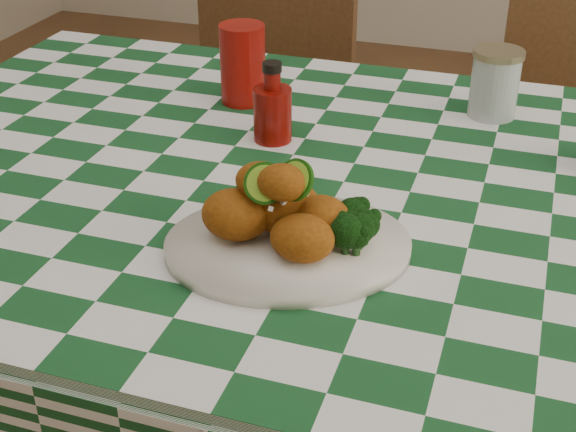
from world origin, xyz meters
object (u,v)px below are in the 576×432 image
(plate, at_px, (288,246))
(red_tumbler, at_px, (243,64))
(dining_table, at_px, (336,376))
(fried_chicken_pile, at_px, (285,203))
(mason_jar, at_px, (495,83))
(wooden_chair_left, at_px, (250,150))
(ketchup_bottle, at_px, (272,102))
(wooden_chair_right, at_px, (576,199))

(plate, height_order, red_tumbler, red_tumbler)
(dining_table, xyz_separation_m, red_tumbler, (-0.26, 0.25, 0.47))
(dining_table, height_order, red_tumbler, red_tumbler)
(fried_chicken_pile, height_order, mason_jar, fried_chicken_pile)
(fried_chicken_pile, bearing_deg, red_tumbler, 116.99)
(plate, distance_m, mason_jar, 0.58)
(dining_table, distance_m, wooden_chair_left, 0.80)
(red_tumbler, distance_m, ketchup_bottle, 0.18)
(mason_jar, xyz_separation_m, wooden_chair_left, (-0.60, 0.35, -0.38))
(dining_table, relative_size, wooden_chair_right, 1.84)
(dining_table, height_order, wooden_chair_left, wooden_chair_left)
(ketchup_bottle, distance_m, mason_jar, 0.40)
(red_tumbler, height_order, wooden_chair_right, red_tumbler)
(plate, height_order, ketchup_bottle, ketchup_bottle)
(ketchup_bottle, bearing_deg, dining_table, -35.46)
(fried_chicken_pile, relative_size, wooden_chair_left, 0.19)
(fried_chicken_pile, distance_m, ketchup_bottle, 0.35)
(ketchup_bottle, height_order, mason_jar, ketchup_bottle)
(plate, xyz_separation_m, mason_jar, (0.21, 0.54, 0.05))
(dining_table, height_order, ketchup_bottle, ketchup_bottle)
(dining_table, xyz_separation_m, wooden_chair_right, (0.39, 0.70, 0.06))
(fried_chicken_pile, xyz_separation_m, wooden_chair_right, (0.41, 0.91, -0.41))
(plate, height_order, fried_chicken_pile, fried_chicken_pile)
(dining_table, bearing_deg, red_tumbler, 135.98)
(plate, xyz_separation_m, red_tumbler, (-0.24, 0.47, 0.06))
(dining_table, bearing_deg, wooden_chair_right, 61.06)
(plate, distance_m, fried_chicken_pile, 0.06)
(red_tumbler, relative_size, ketchup_bottle, 1.07)
(red_tumbler, xyz_separation_m, mason_jar, (0.45, 0.08, -0.01))
(fried_chicken_pile, bearing_deg, dining_table, 83.69)
(dining_table, bearing_deg, ketchup_bottle, 144.54)
(red_tumbler, relative_size, wooden_chair_right, 0.16)
(plate, relative_size, wooden_chair_left, 0.35)
(wooden_chair_left, height_order, wooden_chair_right, wooden_chair_left)
(red_tumbler, xyz_separation_m, ketchup_bottle, (0.11, -0.14, -0.00))
(dining_table, distance_m, fried_chicken_pile, 0.51)
(mason_jar, bearing_deg, wooden_chair_right, 61.50)
(fried_chicken_pile, height_order, wooden_chair_left, wooden_chair_left)
(dining_table, distance_m, wooden_chair_right, 0.80)
(mason_jar, height_order, wooden_chair_right, mason_jar)
(wooden_chair_right, bearing_deg, red_tumbler, -149.93)
(ketchup_bottle, distance_m, wooden_chair_right, 0.89)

